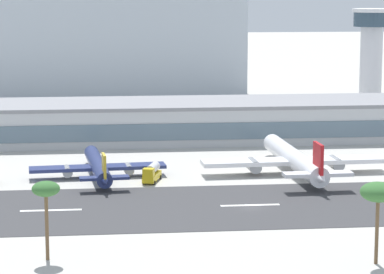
# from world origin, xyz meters

# --- Properties ---
(ground_plane) EXTENTS (1400.00, 1400.00, 0.00)m
(ground_plane) POSITION_xyz_m (0.00, 0.00, 0.00)
(ground_plane) COLOR #B2AFA8
(runway_strip) EXTENTS (800.00, 37.56, 0.08)m
(runway_strip) POSITION_xyz_m (0.00, 2.10, 0.04)
(runway_strip) COLOR #38383A
(runway_strip) RESTS_ON ground_plane
(runway_centreline_dash_3) EXTENTS (12.00, 1.20, 0.01)m
(runway_centreline_dash_3) POSITION_xyz_m (-39.50, 2.10, 0.09)
(runway_centreline_dash_3) COLOR white
(runway_centreline_dash_3) RESTS_ON runway_strip
(runway_centreline_dash_4) EXTENTS (12.00, 1.20, 0.01)m
(runway_centreline_dash_4) POSITION_xyz_m (0.10, 2.10, 0.09)
(runway_centreline_dash_4) COLOR white
(runway_centreline_dash_4) RESTS_ON runway_strip
(terminal_building) EXTENTS (167.41, 28.92, 11.13)m
(terminal_building) POSITION_xyz_m (-6.56, 82.94, 5.57)
(terminal_building) COLOR #B7BABC
(terminal_building) RESTS_ON ground_plane
(control_tower) EXTENTS (13.47, 13.47, 36.27)m
(control_tower) POSITION_xyz_m (61.65, 122.77, 21.78)
(control_tower) COLOR silver
(control_tower) RESTS_ON ground_plane
(distant_hotel_block) EXTENTS (127.94, 25.72, 45.40)m
(distant_hotel_block) POSITION_xyz_m (-33.38, 199.45, 22.70)
(distant_hotel_block) COLOR #A8B2BC
(distant_hotel_block) RESTS_ON ground_plane
(airliner_gold_tail_gate_1) EXTENTS (31.61, 39.31, 8.21)m
(airliner_gold_tail_gate_1) POSITION_xyz_m (-30.09, 32.05, 2.62)
(airliner_gold_tail_gate_1) COLOR navy
(airliner_gold_tail_gate_1) RESTS_ON ground_plane
(airliner_red_tail_gate_2) EXTENTS (44.17, 50.90, 10.62)m
(airliner_red_tail_gate_2) POSITION_xyz_m (15.86, 31.19, 3.38)
(airliner_red_tail_gate_2) COLOR white
(airliner_red_tail_gate_2) RESTS_ON ground_plane
(service_fuel_truck_0) EXTENTS (4.93, 8.89, 3.95)m
(service_fuel_truck_0) POSITION_xyz_m (-18.09, 26.86, 2.03)
(service_fuel_truck_0) COLOR gold
(service_fuel_truck_0) RESTS_ON ground_plane
(palm_tree_0) EXTENTS (5.73, 5.73, 13.23)m
(palm_tree_0) POSITION_xyz_m (13.36, -38.44, 11.44)
(palm_tree_0) COLOR brown
(palm_tree_0) RESTS_ON ground_plane
(palm_tree_2) EXTENTS (4.50, 4.50, 12.92)m
(palm_tree_2) POSITION_xyz_m (-38.54, -30.70, 11.25)
(palm_tree_2) COLOR brown
(palm_tree_2) RESTS_ON ground_plane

